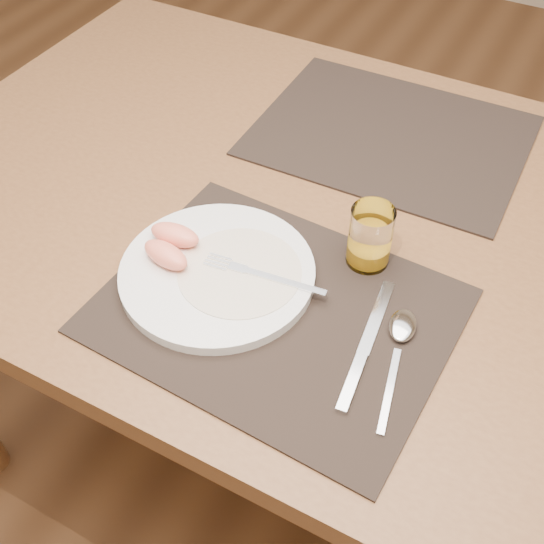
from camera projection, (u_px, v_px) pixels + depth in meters
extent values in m
plane|color=brown|center=(308.00, 448.00, 1.60)|extent=(5.00, 5.00, 0.00)
cube|color=brown|center=(326.00, 217.00, 1.06)|extent=(1.40, 0.90, 0.04)
cylinder|color=brown|center=(160.00, 163.00, 1.76)|extent=(0.06, 0.06, 0.71)
cube|color=black|center=(276.00, 311.00, 0.90)|extent=(0.47, 0.37, 0.00)
cube|color=black|center=(390.00, 135.00, 1.17)|extent=(0.46, 0.36, 0.00)
cylinder|color=white|center=(217.00, 273.00, 0.94)|extent=(0.27, 0.27, 0.02)
cylinder|color=white|center=(240.00, 271.00, 0.93)|extent=(0.17, 0.17, 0.00)
cube|color=silver|center=(285.00, 282.00, 0.91)|extent=(0.12, 0.02, 0.00)
cube|color=silver|center=(238.00, 268.00, 0.93)|extent=(0.03, 0.02, 0.00)
cube|color=silver|center=(218.00, 262.00, 0.94)|extent=(0.04, 0.03, 0.00)
cube|color=silver|center=(376.00, 317.00, 0.89)|extent=(0.03, 0.13, 0.00)
cube|color=silver|center=(352.00, 382.00, 0.82)|extent=(0.02, 0.09, 0.01)
cube|color=silver|center=(389.00, 390.00, 0.81)|extent=(0.03, 0.12, 0.00)
ellipsoid|color=silver|center=(403.00, 325.00, 0.88)|extent=(0.05, 0.06, 0.01)
cylinder|color=white|center=(370.00, 237.00, 0.93)|extent=(0.06, 0.06, 0.09)
cylinder|color=orange|center=(368.00, 252.00, 0.95)|extent=(0.05, 0.05, 0.02)
ellipsoid|color=#FF8868|center=(166.00, 255.00, 0.93)|extent=(0.08, 0.05, 0.03)
ellipsoid|color=#FF8868|center=(175.00, 235.00, 0.96)|extent=(0.08, 0.04, 0.03)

